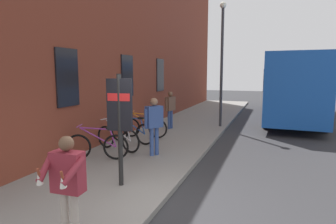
# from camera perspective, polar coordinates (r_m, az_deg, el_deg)

# --- Properties ---
(ground) EXTENTS (60.00, 60.00, 0.00)m
(ground) POSITION_cam_1_polar(r_m,az_deg,el_deg) (10.96, 14.84, -5.86)
(ground) COLOR #2D2D30
(sidewalk_pavement) EXTENTS (24.00, 3.50, 0.12)m
(sidewalk_pavement) POSITION_cam_1_polar(r_m,az_deg,el_deg) (13.37, 3.82, -2.88)
(sidewalk_pavement) COLOR gray
(sidewalk_pavement) RESTS_ON ground
(station_facade) EXTENTS (22.00, 0.65, 8.45)m
(station_facade) POSITION_cam_1_polar(r_m,az_deg,el_deg) (14.84, -2.78, 14.33)
(station_facade) COLOR brown
(station_facade) RESTS_ON ground
(bicycle_beside_lamp) EXTENTS (0.70, 1.69, 0.97)m
(bicycle_beside_lamp) POSITION_cam_1_polar(r_m,az_deg,el_deg) (8.35, -13.71, -6.51)
(bicycle_beside_lamp) COLOR black
(bicycle_beside_lamp) RESTS_ON sidewalk_pavement
(bicycle_under_window) EXTENTS (0.60, 1.73, 0.97)m
(bicycle_under_window) POSITION_cam_1_polar(r_m,az_deg,el_deg) (9.19, -9.82, -5.09)
(bicycle_under_window) COLOR black
(bicycle_under_window) RESTS_ON sidewalk_pavement
(bicycle_nearest_sign) EXTENTS (0.48, 1.76, 0.97)m
(bicycle_nearest_sign) POSITION_cam_1_polar(r_m,az_deg,el_deg) (10.03, -7.09, -3.93)
(bicycle_nearest_sign) COLOR black
(bicycle_nearest_sign) RESTS_ON sidewalk_pavement
(bicycle_end_of_row) EXTENTS (0.48, 1.77, 0.97)m
(bicycle_end_of_row) POSITION_cam_1_polar(r_m,az_deg,el_deg) (10.85, -4.66, -2.99)
(bicycle_end_of_row) COLOR black
(bicycle_end_of_row) RESTS_ON sidewalk_pavement
(transit_info_sign) EXTENTS (0.14, 0.56, 2.40)m
(transit_info_sign) POSITION_cam_1_polar(r_m,az_deg,el_deg) (6.16, -9.49, -0.01)
(transit_info_sign) COLOR black
(transit_info_sign) RESTS_ON sidewalk_pavement
(city_bus) EXTENTS (10.60, 2.99, 3.35)m
(city_bus) POSITION_cam_1_polar(r_m,az_deg,el_deg) (17.15, 23.77, 5.11)
(city_bus) COLOR #1951B2
(city_bus) RESTS_ON ground
(pedestrian_by_facade) EXTENTS (0.55, 0.48, 1.70)m
(pedestrian_by_facade) POSITION_cam_1_polar(r_m,az_deg,el_deg) (8.41, -2.77, -1.69)
(pedestrian_by_facade) COLOR #334C8C
(pedestrian_by_facade) RESTS_ON sidewalk_pavement
(pedestrian_near_bus) EXTENTS (0.58, 0.37, 1.61)m
(pedestrian_near_bus) POSITION_cam_1_polar(r_m,az_deg,el_deg) (12.44, 0.44, 1.18)
(pedestrian_near_bus) COLOR #334C8C
(pedestrian_near_bus) RESTS_ON sidewalk_pavement
(tourist_with_hotdogs) EXTENTS (0.55, 0.61, 1.57)m
(tourist_with_hotdogs) POSITION_cam_1_polar(r_m,az_deg,el_deg) (4.34, -19.25, -12.29)
(tourist_with_hotdogs) COLOR #B2A599
(tourist_with_hotdogs) RESTS_ON sidewalk_pavement
(street_lamp) EXTENTS (0.28, 0.28, 5.41)m
(street_lamp) POSITION_cam_1_polar(r_m,az_deg,el_deg) (13.16, 10.56, 11.07)
(street_lamp) COLOR #333338
(street_lamp) RESTS_ON sidewalk_pavement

